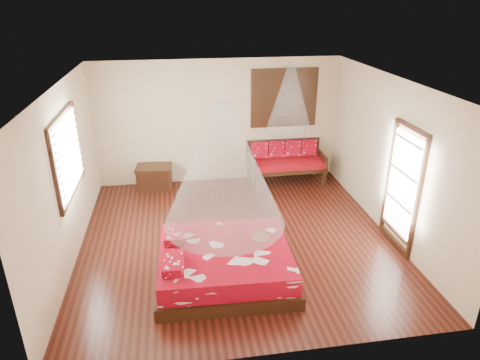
# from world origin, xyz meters

# --- Properties ---
(room) EXTENTS (5.54, 5.54, 2.84)m
(room) POSITION_xyz_m (0.00, 0.00, 1.40)
(room) COLOR black
(room) RESTS_ON ground
(bed) EXTENTS (2.15, 1.96, 0.64)m
(bed) POSITION_xyz_m (-0.37, -1.09, 0.25)
(bed) COLOR black
(bed) RESTS_ON floor
(daybed) EXTENTS (1.75, 0.78, 0.94)m
(daybed) POSITION_xyz_m (1.50, 2.38, 0.52)
(daybed) COLOR black
(daybed) RESTS_ON floor
(storage_chest) EXTENTS (0.82, 0.63, 0.54)m
(storage_chest) POSITION_xyz_m (-1.51, 2.45, 0.27)
(storage_chest) COLOR black
(storage_chest) RESTS_ON floor
(shutter_panel) EXTENTS (1.52, 0.06, 1.32)m
(shutter_panel) POSITION_xyz_m (1.50, 2.72, 1.90)
(shutter_panel) COLOR black
(shutter_panel) RESTS_ON wall_back
(window_left) EXTENTS (0.10, 1.74, 1.34)m
(window_left) POSITION_xyz_m (-2.71, 0.20, 1.70)
(window_left) COLOR black
(window_left) RESTS_ON wall_left
(glazed_door) EXTENTS (0.08, 1.02, 2.16)m
(glazed_door) POSITION_xyz_m (2.72, -0.60, 1.07)
(glazed_door) COLOR black
(glazed_door) RESTS_ON floor
(wine_tray) EXTENTS (0.30, 0.30, 0.24)m
(wine_tray) POSITION_xyz_m (0.24, -0.87, 0.57)
(wine_tray) COLOR brown
(wine_tray) RESTS_ON bed
(mosquito_net_main) EXTENTS (1.78, 1.78, 1.80)m
(mosquito_net_main) POSITION_xyz_m (-0.35, -1.09, 1.85)
(mosquito_net_main) COLOR silver
(mosquito_net_main) RESTS_ON ceiling
(mosquito_net_daybed) EXTENTS (1.03, 1.03, 1.50)m
(mosquito_net_daybed) POSITION_xyz_m (1.50, 2.25, 2.00)
(mosquito_net_daybed) COLOR silver
(mosquito_net_daybed) RESTS_ON ceiling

